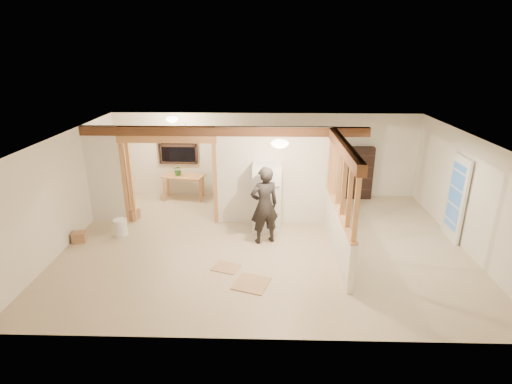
{
  "coord_description": "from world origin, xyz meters",
  "views": [
    {
      "loc": [
        0.04,
        -8.31,
        4.29
      ],
      "look_at": [
        -0.2,
        0.4,
        1.12
      ],
      "focal_mm": 28.0,
      "sensor_mm": 36.0,
      "label": 1
    }
  ],
  "objects_px": {
    "work_table": "(184,187)",
    "bookshelf": "(359,173)",
    "woman": "(264,205)",
    "shop_vac": "(112,203)",
    "refrigerator": "(267,197)"
  },
  "relations": [
    {
      "from": "woman",
      "to": "work_table",
      "type": "relative_size",
      "value": 1.58
    },
    {
      "from": "refrigerator",
      "to": "work_table",
      "type": "relative_size",
      "value": 1.43
    },
    {
      "from": "work_table",
      "to": "bookshelf",
      "type": "bearing_deg",
      "value": 14.53
    },
    {
      "from": "work_table",
      "to": "shop_vac",
      "type": "height_order",
      "value": "work_table"
    },
    {
      "from": "woman",
      "to": "work_table",
      "type": "height_order",
      "value": "woman"
    },
    {
      "from": "bookshelf",
      "to": "shop_vac",
      "type": "bearing_deg",
      "value": -169.56
    },
    {
      "from": "work_table",
      "to": "bookshelf",
      "type": "relative_size",
      "value": 0.74
    },
    {
      "from": "refrigerator",
      "to": "woman",
      "type": "height_order",
      "value": "woman"
    },
    {
      "from": "woman",
      "to": "shop_vac",
      "type": "bearing_deg",
      "value": -42.89
    },
    {
      "from": "work_table",
      "to": "bookshelf",
      "type": "height_order",
      "value": "bookshelf"
    },
    {
      "from": "shop_vac",
      "to": "bookshelf",
      "type": "xyz_separation_m",
      "value": [
        6.98,
        1.29,
        0.53
      ]
    },
    {
      "from": "work_table",
      "to": "shop_vac",
      "type": "relative_size",
      "value": 2.27
    },
    {
      "from": "woman",
      "to": "work_table",
      "type": "xyz_separation_m",
      "value": [
        -2.41,
        2.74,
        -0.55
      ]
    },
    {
      "from": "shop_vac",
      "to": "bookshelf",
      "type": "bearing_deg",
      "value": 10.44
    },
    {
      "from": "woman",
      "to": "bookshelf",
      "type": "distance_m",
      "value": 4.07
    }
  ]
}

